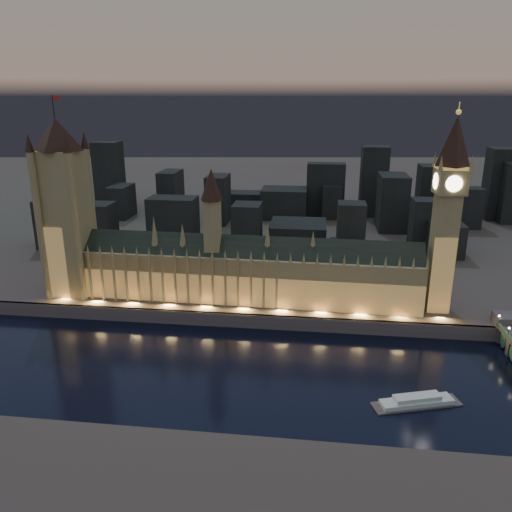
# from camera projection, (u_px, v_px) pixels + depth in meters

# --- Properties ---
(ground_plane) EXTENTS (2000.00, 2000.00, 0.00)m
(ground_plane) POSITION_uv_depth(u_px,v_px,m) (232.00, 364.00, 242.82)
(ground_plane) COLOR black
(ground_plane) RESTS_ON ground
(north_bank) EXTENTS (2000.00, 960.00, 8.00)m
(north_bank) POSITION_uv_depth(u_px,v_px,m) (291.00, 182.00, 733.06)
(north_bank) COLOR #503639
(north_bank) RESTS_ON ground
(embankment_wall) EXTENTS (2000.00, 2.50, 8.00)m
(embankment_wall) POSITION_uv_depth(u_px,v_px,m) (244.00, 321.00, 280.35)
(embankment_wall) COLOR #504053
(embankment_wall) RESTS_ON ground
(palace_of_westminster) EXTENTS (202.00, 25.85, 78.00)m
(palace_of_westminster) POSITION_uv_depth(u_px,v_px,m) (245.00, 271.00, 293.37)
(palace_of_westminster) COLOR #978152
(palace_of_westminster) RESTS_ON north_bank
(victoria_tower) EXTENTS (31.68, 31.68, 116.88)m
(victoria_tower) POSITION_uv_depth(u_px,v_px,m) (64.00, 200.00, 294.09)
(victoria_tower) COLOR #978152
(victoria_tower) RESTS_ON north_bank
(elizabeth_tower) EXTENTS (18.00, 18.00, 113.75)m
(elizabeth_tower) POSITION_uv_depth(u_px,v_px,m) (448.00, 200.00, 266.91)
(elizabeth_tower) COLOR #978152
(elizabeth_tower) RESTS_ON north_bank
(river_boat) EXTENTS (38.89, 19.79, 4.50)m
(river_boat) POSITION_uv_depth(u_px,v_px,m) (417.00, 401.00, 210.27)
(river_boat) COLOR #504053
(river_boat) RESTS_ON ground
(city_backdrop) EXTENTS (474.22, 215.63, 70.88)m
(city_backdrop) POSITION_uv_depth(u_px,v_px,m) (319.00, 203.00, 463.07)
(city_backdrop) COLOR black
(city_backdrop) RESTS_ON north_bank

